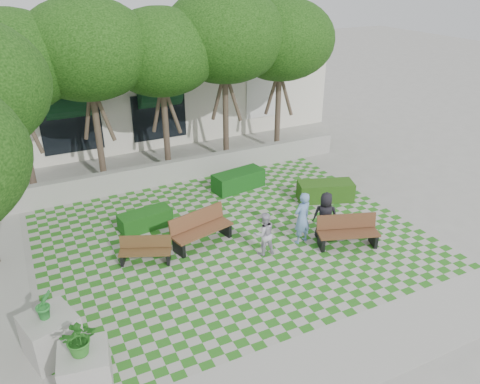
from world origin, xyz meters
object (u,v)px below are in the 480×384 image
hedge_midleft (145,220)px  person_blue (302,218)px  planter_back (51,334)px  hedge_midright (238,180)px  bench_west (145,251)px  person_dark (325,216)px  bench_mid (201,229)px  hedge_east (325,191)px  bench_east (348,232)px  planter_front (84,363)px  person_white (264,234)px

hedge_midleft → person_blue: (4.25, -3.10, 0.57)m
planter_back → hedge_midright: bearing=38.2°
bench_west → hedge_midleft: 2.06m
bench_west → person_dark: 5.78m
bench_west → hedge_midleft: (0.56, 1.98, -0.08)m
bench_mid → bench_west: size_ratio=1.33×
bench_mid → planter_back: planter_back is taller
hedge_east → person_dark: person_dark is taller
bench_west → hedge_midright: 5.82m
hedge_midright → person_dark: (0.88, -4.59, 0.44)m
bench_mid → bench_west: bearing=172.6°
bench_east → planter_front: size_ratio=1.13×
hedge_midright → person_blue: size_ratio=1.18×
hedge_midleft → bench_east: bearing=-35.7°
planter_back → person_blue: size_ratio=1.02×
planter_front → person_dark: planter_front is taller
hedge_east → person_blue: size_ratio=1.17×
hedge_east → planter_back: planter_back is taller
bench_west → planter_back: size_ratio=0.90×
planter_front → person_blue: planter_front is taller
bench_east → person_blue: (-1.20, 0.82, 0.39)m
hedge_east → bench_east: bearing=-113.4°
planter_back → hedge_midleft: bearing=53.2°
bench_mid → hedge_east: size_ratio=1.04×
planter_back → person_blue: planter_back is taller
person_white → hedge_east: bearing=-144.0°
planter_front → planter_back: 1.46m
bench_mid → person_white: 2.08m
person_white → person_dark: bearing=-174.7°
planter_front → person_dark: bearing=19.4°
person_blue → hedge_east: bearing=-150.9°
hedge_east → person_blue: person_blue is taller
bench_east → person_dark: person_dark is taller
hedge_midleft → hedge_east: bearing=-8.1°
bench_mid → person_white: person_white is taller
person_blue → person_white: bearing=-9.3°
hedge_midleft → planter_back: size_ratio=0.98×
planter_front → hedge_midright: bearing=46.0°
bench_east → person_dark: bearing=137.5°
bench_west → planter_back: 4.00m
person_blue → person_white: person_blue is taller
bench_mid → person_blue: size_ratio=1.22×
bench_mid → hedge_midright: 4.25m
hedge_midleft → planter_front: 6.75m
planter_front → bench_west: bearing=59.2°
bench_east → bench_mid: size_ratio=0.94×
bench_east → hedge_midright: size_ratio=0.98×
planter_front → person_blue: 7.80m
hedge_midleft → bench_west: bearing=-105.8°
hedge_east → planter_front: 10.96m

